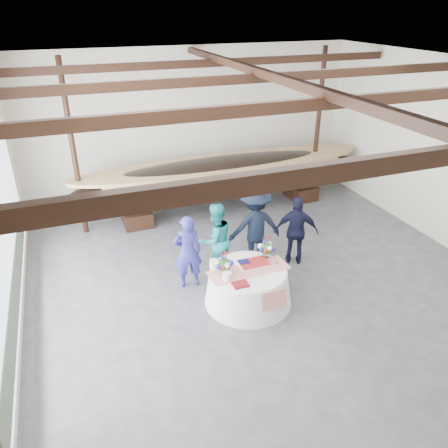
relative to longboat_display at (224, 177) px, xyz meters
name	(u,v)px	position (x,y,z in m)	size (l,w,h in m)	color
floor	(279,300)	(-0.50, -4.57, -1.04)	(10.00, 12.00, 0.01)	#3D3D42
wall_back	(192,125)	(-0.50, 1.43, 1.21)	(10.00, 0.02, 4.50)	silver
ceiling	(294,76)	(-0.50, -4.57, 3.46)	(10.00, 12.00, 0.01)	white
pavilion_structure	(271,98)	(-0.50, -3.78, 2.96)	(9.80, 11.76, 4.50)	black
open_bay	(4,243)	(-5.45, -3.57, 0.79)	(0.03, 7.00, 3.20)	silver
longboat_display	(224,177)	(0.00, 0.00, 0.00)	(8.68, 1.74, 1.63)	black
banquet_table	(248,286)	(-1.13, -4.39, -0.66)	(1.79, 1.79, 0.77)	silver
tabletop_items	(245,260)	(-1.15, -4.24, -0.12)	(1.68, 1.03, 0.40)	red
guest_woman_blue	(188,252)	(-2.09, -3.38, -0.20)	(0.61, 0.40, 1.68)	navy
guest_woman_teal	(215,240)	(-1.38, -3.13, -0.18)	(0.84, 0.65, 1.72)	teal
guest_man_left	(255,227)	(-0.40, -3.06, -0.06)	(1.26, 0.72, 1.95)	black
guest_man_right	(297,231)	(0.53, -3.36, -0.20)	(0.98, 0.41, 1.68)	black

